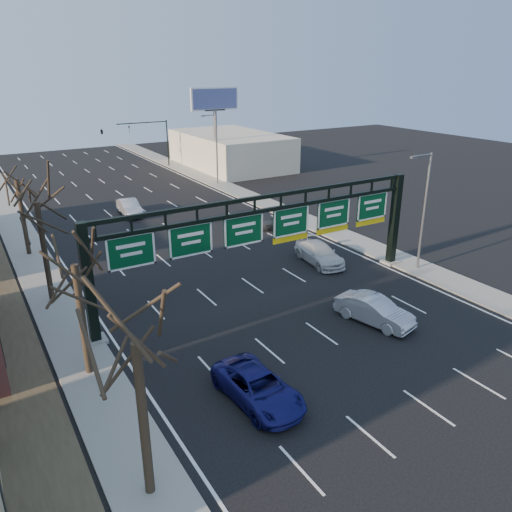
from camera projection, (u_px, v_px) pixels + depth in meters
ground at (343, 349)px, 28.02m from camera, size 160.00×160.00×0.00m
sidewalk_left at (40, 274)px, 37.75m from camera, size 3.00×120.00×0.12m
sidewalk_right at (310, 222)px, 50.13m from camera, size 3.00×120.00×0.12m
lane_markings at (194, 245)px, 43.96m from camera, size 21.60×120.00×0.01m
sign_gantry at (270, 232)px, 32.80m from camera, size 24.60×1.20×7.20m
building_right_distant at (230, 150)px, 76.65m from camera, size 12.00×20.00×5.00m
tree_near at (133, 315)px, 15.94m from camera, size 3.60×3.60×8.86m
tree_gantry at (71, 244)px, 23.24m from camera, size 3.60×3.60×8.48m
tree_mid at (34, 186)px, 30.94m from camera, size 3.60×3.60×9.24m
tree_far at (14, 166)px, 39.05m from camera, size 3.60×3.60×8.86m
streetlight_near at (424, 206)px, 37.00m from camera, size 2.15×0.22×9.00m
streetlight_far at (216, 146)px, 64.10m from camera, size 2.15×0.22×9.00m
billboard_right at (215, 110)px, 67.85m from camera, size 7.00×0.50×12.00m
traffic_signal_mast at (127, 133)px, 72.62m from camera, size 10.16×0.54×7.00m
car_blue_suv at (258, 387)px, 23.46m from camera, size 2.78×5.51×1.50m
car_silver_sedan at (374, 310)px, 30.60m from camera, size 2.89×5.25×1.64m
car_white_wagon at (319, 253)px, 39.87m from camera, size 2.84×5.63×1.57m
car_grey_far at (265, 219)px, 48.98m from camera, size 2.35×4.24×1.37m
car_silver_distant at (130, 208)px, 52.41m from camera, size 2.00×5.03×1.63m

